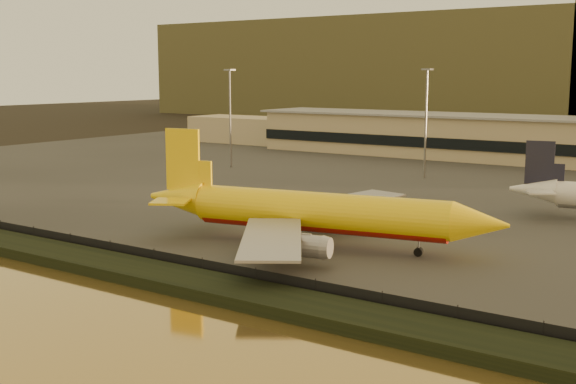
# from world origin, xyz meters

# --- Properties ---
(ground) EXTENTS (900.00, 900.00, 0.00)m
(ground) POSITION_xyz_m (0.00, 0.00, 0.00)
(ground) COLOR black
(ground) RESTS_ON ground
(embankment) EXTENTS (320.00, 7.00, 1.40)m
(embankment) POSITION_xyz_m (0.00, -17.00, 0.70)
(embankment) COLOR black
(embankment) RESTS_ON ground
(tarmac) EXTENTS (320.00, 220.00, 0.20)m
(tarmac) POSITION_xyz_m (0.00, 95.00, 0.10)
(tarmac) COLOR #2D2D2D
(tarmac) RESTS_ON ground
(perimeter_fence) EXTENTS (300.00, 0.05, 2.20)m
(perimeter_fence) POSITION_xyz_m (0.00, -13.00, 1.30)
(perimeter_fence) COLOR black
(perimeter_fence) RESTS_ON tarmac
(terminal_building) EXTENTS (202.00, 25.00, 12.60)m
(terminal_building) POSITION_xyz_m (-14.52, 125.55, 6.25)
(terminal_building) COLOR tan
(terminal_building) RESTS_ON tarmac
(apron_light_masts) EXTENTS (152.20, 12.20, 25.40)m
(apron_light_masts) POSITION_xyz_m (15.00, 75.00, 15.70)
(apron_light_masts) COLOR slate
(apron_light_masts) RESTS_ON tarmac
(dhl_cargo_jet) EXTENTS (53.45, 51.58, 16.03)m
(dhl_cargo_jet) POSITION_xyz_m (4.54, 7.94, 4.99)
(dhl_cargo_jet) COLOR yellow
(dhl_cargo_jet) RESTS_ON tarmac
(gse_vehicle_yellow) EXTENTS (4.70, 3.35, 1.93)m
(gse_vehicle_yellow) POSITION_xyz_m (10.93, 23.56, 1.17)
(gse_vehicle_yellow) COLOR yellow
(gse_vehicle_yellow) RESTS_ON tarmac
(gse_vehicle_white) EXTENTS (3.96, 2.33, 1.67)m
(gse_vehicle_white) POSITION_xyz_m (-25.45, 28.39, 1.04)
(gse_vehicle_white) COLOR silver
(gse_vehicle_white) RESTS_ON tarmac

